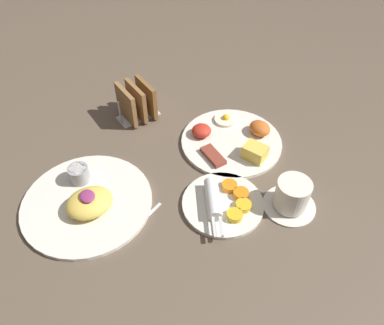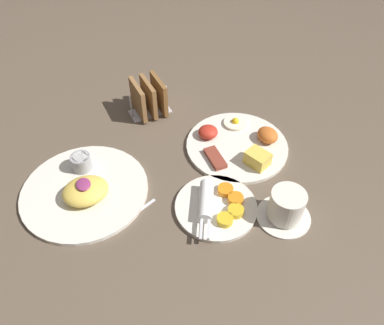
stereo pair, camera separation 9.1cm
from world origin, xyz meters
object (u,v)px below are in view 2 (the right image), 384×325
object	(u,v)px
coffee_cup	(286,207)
plate_breakfast	(239,144)
plate_foreground	(85,188)
toast_rack	(149,98)
plate_condiments	(216,206)

from	to	relation	value
coffee_cup	plate_breakfast	bearing A→B (deg)	173.39
plate_foreground	toast_rack	size ratio (longest dim) A/B	2.56
plate_breakfast	toast_rack	xyz separation A→B (m)	(-0.24, -0.15, 0.04)
plate_breakfast	toast_rack	world-z (taller)	toast_rack
plate_condiments	plate_foreground	distance (m)	0.31
plate_condiments	toast_rack	size ratio (longest dim) A/B	1.61
plate_breakfast	plate_foreground	distance (m)	0.40
plate_foreground	coffee_cup	distance (m)	0.46
plate_breakfast	plate_condiments	xyz separation A→B (m)	(0.15, -0.15, -0.00)
plate_breakfast	toast_rack	size ratio (longest dim) A/B	2.30
plate_breakfast	coffee_cup	xyz separation A→B (m)	(0.24, -0.03, 0.02)
plate_breakfast	plate_foreground	bearing A→B (deg)	-93.89
plate_breakfast	toast_rack	bearing A→B (deg)	-147.72
plate_breakfast	plate_condiments	world-z (taller)	plate_breakfast
plate_condiments	plate_breakfast	bearing A→B (deg)	135.05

